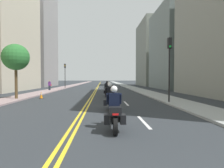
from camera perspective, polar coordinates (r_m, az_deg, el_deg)
ground_plane at (r=47.93m, az=-4.26°, el=-0.59°), size 264.00×264.00×0.00m
sidewalk_left at (r=48.60m, az=-12.57°, el=-0.52°), size 2.44×144.00×0.12m
sidewalk_right at (r=48.27m, az=4.11°, el=-0.50°), size 2.44×144.00×0.12m
centreline_yellow_inner at (r=47.93m, az=-4.40°, el=-0.58°), size 0.12×132.00×0.01m
centreline_yellow_outer at (r=47.92m, az=-4.11°, el=-0.58°), size 0.12×132.00×0.01m
lane_dashes_white at (r=28.99m, az=0.62°, el=-2.06°), size 0.14×56.40×0.01m
building_right_1 at (r=36.70m, az=18.54°, el=10.33°), size 6.12×12.31×14.93m
building_left_2 at (r=50.38m, az=-22.77°, el=16.97°), size 7.89×12.45×30.56m
building_right_2 at (r=51.38m, az=12.53°, el=9.08°), size 6.74×13.53×17.08m
motorcycle_0 at (r=6.86m, az=0.69°, el=-8.82°), size 0.76×2.24×1.63m
motorcycle_1 at (r=11.04m, az=-0.65°, el=-4.66°), size 0.77×2.19×1.65m
motorcycle_2 at (r=15.73m, az=-0.86°, el=-2.84°), size 0.77×2.31×1.62m
motorcycle_3 at (r=19.83m, az=-1.51°, el=-1.89°), size 0.77×2.20×1.65m
motorcycle_4 at (r=24.48m, az=-1.37°, el=-1.22°), size 0.78×2.13×1.62m
traffic_cone_1 at (r=18.66m, az=-21.18°, el=-3.24°), size 0.34×0.34×0.67m
traffic_light_near at (r=14.75m, az=17.44°, el=7.54°), size 0.28×0.38×5.00m
traffic_light_far at (r=36.82m, az=-14.43°, el=3.82°), size 0.28×0.38×4.79m
pedestrian_0 at (r=29.99m, az=-18.87°, el=-0.39°), size 0.50×0.26×1.66m
street_tree_0 at (r=18.57m, az=-27.79°, el=7.32°), size 2.34×2.34×4.98m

